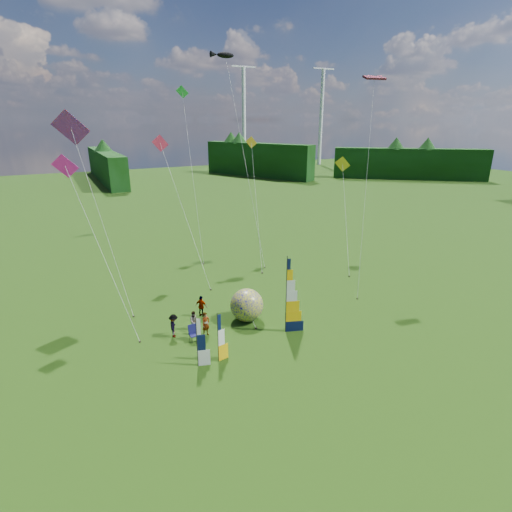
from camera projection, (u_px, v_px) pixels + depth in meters
name	position (u px, v px, depth m)	size (l,w,h in m)	color
ground	(297.00, 349.00, 26.67)	(220.00, 220.00, 0.00)	#284E0C
treeline_ring	(299.00, 294.00, 25.38)	(210.00, 210.00, 8.00)	#18451A
turbine_left	(321.00, 118.00, 132.05)	(8.00, 1.20, 30.00)	silver
turbine_right	(244.00, 118.00, 127.13)	(8.00, 1.20, 30.00)	silver
feather_banner_main	(286.00, 296.00, 27.89)	(1.50, 0.10, 5.60)	#091239
side_banner_left	(218.00, 339.00, 24.74)	(0.92, 0.10, 3.27)	#F6B309
side_banner_far	(197.00, 343.00, 24.27)	(0.97, 0.10, 3.26)	white
bol_inflatable	(247.00, 305.00, 30.08)	(2.52, 2.52, 2.52)	#0E0874
spectator_a	(206.00, 324.00, 28.05)	(0.65, 0.43, 1.79)	#66594C
spectator_b	(194.00, 321.00, 28.79)	(0.73, 0.36, 1.50)	#66594C
spectator_c	(174.00, 326.00, 27.90)	(1.10, 0.41, 1.70)	#66594C
spectator_d	(201.00, 306.00, 30.83)	(0.99, 0.41, 1.69)	#66594C
camp_chair	(194.00, 334.00, 27.41)	(0.67, 0.67, 1.16)	#10103D
kite_whale	(244.00, 152.00, 42.30)	(3.47, 13.55, 22.58)	black
kite_rainbow_delta	(100.00, 208.00, 30.53)	(6.76, 10.82, 16.21)	red
kite_parafoil	(367.00, 176.00, 34.22)	(8.72, 9.45, 19.95)	#A8213F
small_kite_red	(185.00, 208.00, 36.49)	(4.37, 10.36, 13.78)	#D1274F
small_kite_orange	(256.00, 199.00, 41.67)	(5.11, 10.34, 13.26)	#FFAE24
small_kite_yellow	(346.00, 210.00, 41.11)	(7.14, 10.28, 11.34)	yellow
small_kite_pink	(101.00, 244.00, 27.40)	(5.65, 9.12, 12.88)	#FF20A5
small_kite_green	(192.00, 169.00, 43.90)	(4.25, 12.48, 18.74)	green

